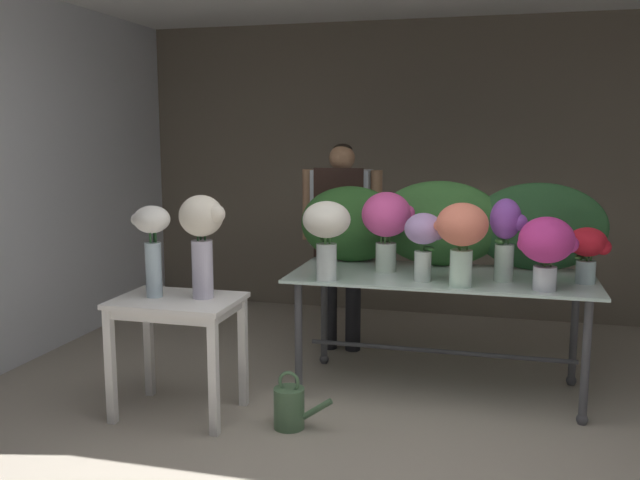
# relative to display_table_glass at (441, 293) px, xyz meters

# --- Properties ---
(ground_plane) EXTENTS (8.23, 8.23, 0.00)m
(ground_plane) POSITION_rel_display_table_glass_xyz_m (-0.27, 0.18, -0.67)
(ground_plane) COLOR #9E9384
(wall_back) EXTENTS (5.67, 0.12, 2.74)m
(wall_back) POSITION_rel_display_table_glass_xyz_m (-0.27, 2.05, 0.70)
(wall_back) COLOR #706656
(wall_back) RESTS_ON ground
(wall_left) EXTENTS (0.12, 3.86, 2.74)m
(wall_left) POSITION_rel_display_table_glass_xyz_m (-3.11, 0.18, 0.70)
(wall_left) COLOR silver
(wall_left) RESTS_ON ground
(display_table_glass) EXTENTS (1.95, 0.87, 0.80)m
(display_table_glass) POSITION_rel_display_table_glass_xyz_m (0.00, 0.00, 0.00)
(display_table_glass) COLOR silver
(display_table_glass) RESTS_ON ground
(side_table_white) EXTENTS (0.74, 0.54, 0.73)m
(side_table_white) POSITION_rel_display_table_glass_xyz_m (-1.50, -0.80, -0.05)
(side_table_white) COLOR white
(side_table_white) RESTS_ON ground
(florist) EXTENTS (0.63, 0.24, 1.63)m
(florist) POSITION_rel_display_table_glass_xyz_m (-0.83, 0.70, 0.34)
(florist) COLOR #232328
(florist) RESTS_ON ground
(foliage_backdrop) EXTENTS (2.10, 0.27, 0.59)m
(foliage_backdrop) POSITION_rel_display_table_glass_xyz_m (-0.02, 0.32, 0.41)
(foliage_backdrop) COLOR #2D6028
(foliage_backdrop) RESTS_ON display_table_glass
(vase_fuchsia_roses) EXTENTS (0.35, 0.33, 0.53)m
(vase_fuchsia_roses) POSITION_rel_display_table_glass_xyz_m (-0.37, 0.02, 0.46)
(vase_fuchsia_roses) COLOR silver
(vase_fuchsia_roses) RESTS_ON display_table_glass
(vase_coral_freesia) EXTENTS (0.33, 0.31, 0.51)m
(vase_coral_freesia) POSITION_rel_display_table_glass_xyz_m (0.14, -0.32, 0.45)
(vase_coral_freesia) COLOR silver
(vase_coral_freesia) RESTS_ON display_table_glass
(vase_magenta_stock) EXTENTS (0.35, 0.32, 0.44)m
(vase_magenta_stock) POSITION_rel_display_table_glass_xyz_m (0.63, -0.29, 0.39)
(vase_magenta_stock) COLOR silver
(vase_magenta_stock) RESTS_ON display_table_glass
(vase_violet_peonies) EXTENTS (0.23, 0.19, 0.52)m
(vase_violet_peonies) POSITION_rel_display_table_glass_xyz_m (0.40, -0.10, 0.42)
(vase_violet_peonies) COLOR silver
(vase_violet_peonies) RESTS_ON display_table_glass
(vase_crimson_ranunculus) EXTENTS (0.26, 0.23, 0.35)m
(vase_crimson_ranunculus) POSITION_rel_display_table_glass_xyz_m (0.88, -0.03, 0.34)
(vase_crimson_ranunculus) COLOR silver
(vase_crimson_ranunculus) RESTS_ON display_table_glass
(vase_ivory_dahlias) EXTENTS (0.30, 0.30, 0.50)m
(vase_ivory_dahlias) POSITION_rel_display_table_glass_xyz_m (-0.69, -0.35, 0.45)
(vase_ivory_dahlias) COLOR silver
(vase_ivory_dahlias) RESTS_ON display_table_glass
(vase_lilac_snapdragons) EXTENTS (0.24, 0.24, 0.43)m
(vase_lilac_snapdragons) POSITION_rel_display_table_glass_xyz_m (-0.10, -0.21, 0.40)
(vase_lilac_snapdragons) COLOR silver
(vase_lilac_snapdragons) RESTS_ON display_table_glass
(vase_white_roses_tall) EXTENTS (0.24, 0.22, 0.55)m
(vase_white_roses_tall) POSITION_rel_display_table_glass_xyz_m (-1.65, -0.80, 0.42)
(vase_white_roses_tall) COLOR silver
(vase_white_roses_tall) RESTS_ON side_table_white
(vase_cream_lisianthus_tall) EXTENTS (0.29, 0.26, 0.62)m
(vase_cream_lisianthus_tall) POSITION_rel_display_table_glass_xyz_m (-1.35, -0.75, 0.45)
(vase_cream_lisianthus_tall) COLOR silver
(vase_cream_lisianthus_tall) RESTS_ON side_table_white
(watering_can) EXTENTS (0.35, 0.18, 0.34)m
(watering_can) POSITION_rel_display_table_glass_xyz_m (-0.78, -0.82, -0.54)
(watering_can) COLOR #4C704C
(watering_can) RESTS_ON ground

